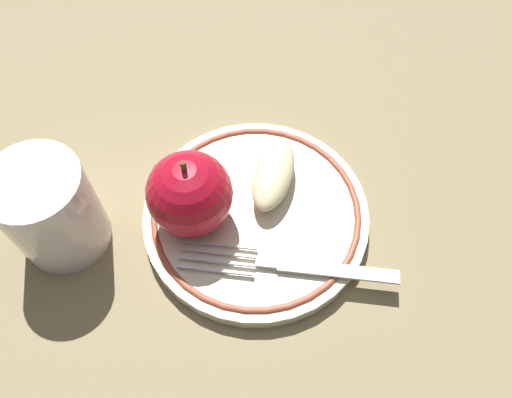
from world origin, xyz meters
The scene contains 6 objects.
ground_plane centered at (0.00, 0.00, 0.00)m, with size 2.00×2.00×0.00m, color #867653.
plate centered at (-0.02, -0.02, 0.01)m, with size 0.21×0.21×0.02m.
apple_red_whole centered at (-0.03, -0.07, 0.06)m, with size 0.07×0.07×0.08m.
apple_slice_front centered at (-0.04, 0.01, 0.03)m, with size 0.08×0.03×0.03m, color beige.
fork centered at (0.04, 0.00, 0.02)m, with size 0.09×0.18×0.00m.
drinking_glass centered at (-0.05, -0.18, 0.05)m, with size 0.08×0.08×0.09m, color white.
Camera 1 is at (0.19, -0.08, 0.41)m, focal length 35.00 mm.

